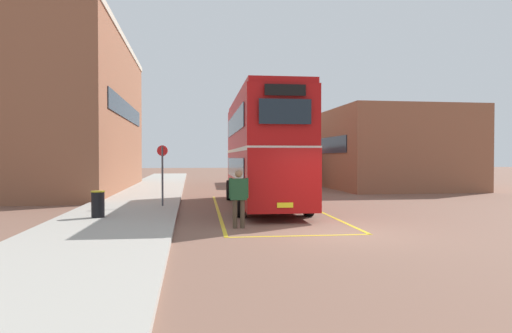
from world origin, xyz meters
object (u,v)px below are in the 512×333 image
object	(u,v)px
bus_stop_sign	(162,169)
double_decker_bus	(263,149)
single_deck_bus	(268,164)
pedestrian_boarding	(239,194)
litter_bin	(98,204)

from	to	relation	value
bus_stop_sign	double_decker_bus	bearing A→B (deg)	3.79
single_deck_bus	pedestrian_boarding	world-z (taller)	single_deck_bus
pedestrian_boarding	litter_bin	world-z (taller)	pedestrian_boarding
litter_bin	bus_stop_sign	xyz separation A→B (m)	(1.91, 3.41, 1.07)
single_deck_bus	pedestrian_boarding	xyz separation A→B (m)	(-4.70, -22.27, -0.60)
single_deck_bus	double_decker_bus	bearing A→B (deg)	-100.44
pedestrian_boarding	single_deck_bus	bearing A→B (deg)	78.08
pedestrian_boarding	litter_bin	bearing A→B (deg)	155.12
double_decker_bus	pedestrian_boarding	distance (m)	6.20
pedestrian_boarding	litter_bin	size ratio (longest dim) A/B	1.99
pedestrian_boarding	bus_stop_sign	world-z (taller)	bus_stop_sign
single_deck_bus	bus_stop_sign	distance (m)	18.28
single_deck_bus	litter_bin	xyz separation A→B (m)	(-9.21, -20.18, -1.05)
double_decker_bus	single_deck_bus	xyz separation A→B (m)	(3.04, 16.49, -0.87)
double_decker_bus	single_deck_bus	size ratio (longest dim) A/B	1.23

